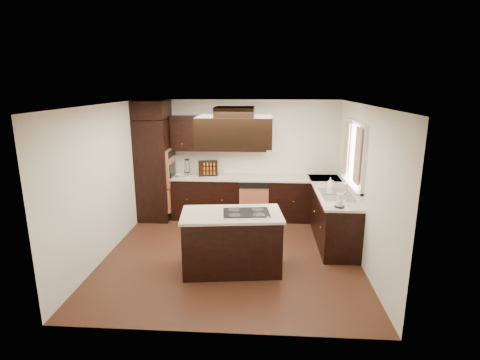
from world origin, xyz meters
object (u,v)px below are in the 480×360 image
at_px(oven_column, 155,170).
at_px(island, 232,243).
at_px(range_hood, 235,131).
at_px(spice_rack, 208,168).

relative_size(oven_column, island, 1.45).
distance_m(island, range_hood, 1.72).
relative_size(island, range_hood, 1.39).
bearing_deg(island, oven_column, 122.52).
xyz_separation_m(island, spice_rack, (-0.70, 2.33, 0.65)).
height_order(oven_column, spice_rack, oven_column).
xyz_separation_m(island, range_hood, (0.05, -0.02, 1.72)).
distance_m(oven_column, range_hood, 3.13).
distance_m(oven_column, island, 2.95).
bearing_deg(island, range_hood, -30.47).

